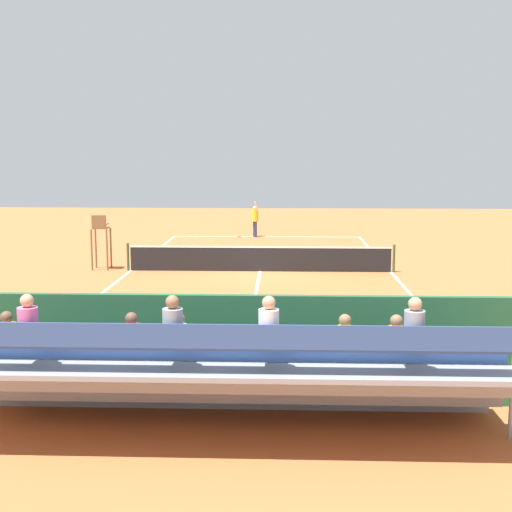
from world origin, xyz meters
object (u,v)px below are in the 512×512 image
Objects in this scene: courtside_bench at (391,362)px; tennis_ball_near at (213,243)px; umpire_chair at (101,236)px; equipment_bag at (317,382)px; bleacher_stand at (227,373)px; tennis_racket at (235,236)px; tennis_net at (260,258)px; tennis_ball_far at (216,245)px; tennis_player at (255,218)px.

courtside_bench is 27.27× the size of tennis_ball_near.
umpire_chair is 15.69m from equipment_bag.
bleacher_stand reaches higher than courtside_bench.
umpire_chair is 2.38× the size of equipment_bag.
courtside_bench is 3.11× the size of tennis_racket.
bleacher_stand reaches higher than equipment_bag.
tennis_net is 13.59m from courtside_bench.
tennis_racket is (1.68, -10.88, -0.49)m from tennis_net.
tennis_racket is (3.21, -24.28, -0.16)m from equipment_bag.
umpire_chair is 32.42× the size of tennis_ball_far.
umpire_chair is 1.19× the size of courtside_bench.
tennis_ball_far is at bearing -71.55° from tennis_net.
tennis_player reaches higher than tennis_net.
tennis_ball_near is (2.64, -8.03, -0.47)m from tennis_net.
tennis_net is 11.02m from tennis_racket.
tennis_racket is at bearing -86.42° from bleacher_stand.
tennis_racket is at bearing -0.05° from tennis_player.
courtside_bench is 0.93× the size of tennis_player.
tennis_ball_near is at bearing -114.50° from umpire_chair.
equipment_bag is (1.41, 0.13, -0.38)m from courtside_bench.
tennis_player is 4.22m from tennis_ball_far.
tennis_ball_near is (2.01, 2.85, -0.98)m from tennis_player.
bleacher_stand is 137.27× the size of tennis_ball_near.
tennis_net is 13.49m from equipment_bag.
equipment_bag is 1.56× the size of tennis_racket.
courtside_bench is 1.47m from equipment_bag.
bleacher_stand is 26.29m from tennis_player.
tennis_net is 8.47m from tennis_ball_near.
tennis_ball_near is at bearing -71.83° from tennis_net.
bleacher_stand is at bearing 35.62° from courtside_bench.
equipment_bag is 13.64× the size of tennis_ball_far.
tennis_ball_near is at bearing -83.68° from bleacher_stand.
bleacher_stand is at bearing 96.32° from tennis_ball_near.
tennis_racket is at bearing -79.16° from courtside_bench.
tennis_ball_near is at bearing -74.17° from tennis_ball_far.
equipment_bag is (-1.53, 13.40, -0.32)m from tennis_net.
tennis_racket is (4.63, -24.15, -0.54)m from courtside_bench.
tennis_ball_far is (-3.81, -6.96, -1.28)m from umpire_chair.
tennis_player is at bearing -115.52° from tennis_ball_far.
tennis_ball_near is at bearing -75.33° from courtside_bench.
tennis_net reaches higher than tennis_ball_near.
tennis_net is 5.35× the size of tennis_player.
courtside_bench is at bearing 102.49° from tennis_net.
tennis_player reaches higher than tennis_racket.
tennis_player is 3.33× the size of tennis_racket.
tennis_ball_near is at bearing 71.53° from tennis_racket.
equipment_bag is at bearing 5.19° from courtside_bench.
tennis_player reaches higher than equipment_bag.
umpire_chair reaches higher than equipment_bag.
tennis_player is at bearing -125.27° from tennis_ball_near.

